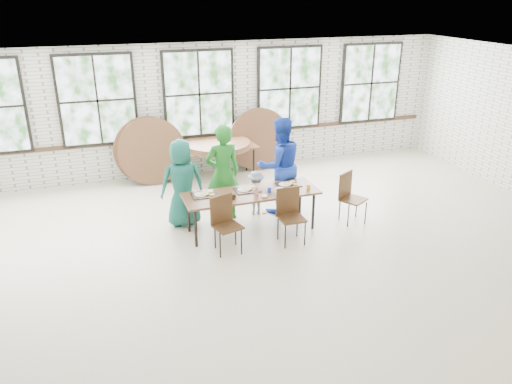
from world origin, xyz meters
TOP-DOWN VIEW (x-y plane):
  - room at (0.00, 4.44)m, footprint 12.00×12.00m
  - dining_table at (0.16, 1.13)m, footprint 2.41×0.82m
  - chair_near_left at (-0.48, 0.59)m, footprint 0.52×0.51m
  - chair_near_right at (0.66, 0.56)m, footprint 0.42×0.41m
  - chair_spare at (2.01, 0.94)m, footprint 0.57×0.56m
  - adult_teal at (-0.94, 1.78)m, footprint 0.80×0.53m
  - adult_green at (-0.18, 1.78)m, footprint 0.69×0.47m
  - toddler at (0.46, 1.78)m, footprint 0.60×0.38m
  - adult_blue at (0.94, 1.78)m, footprint 0.96×0.78m
  - storage_table at (0.26, 3.93)m, footprint 1.86×0.92m
  - tabletop_clutter at (0.24, 1.10)m, footprint 2.08×0.64m
  - round_tops_stacked at (0.26, 3.93)m, footprint 1.50×1.50m
  - round_tops_leaning at (-0.36, 4.18)m, footprint 4.12×0.38m

SIDE VIEW (x-z plane):
  - toddler at x=0.46m, z-range 0.00..0.88m
  - chair_near_left at x=-0.48m, z-range 0.08..1.03m
  - chair_near_right at x=0.66m, z-range 0.08..1.03m
  - chair_spare at x=2.01m, z-range 0.08..1.03m
  - storage_table at x=0.26m, z-range 0.32..1.06m
  - dining_table at x=0.16m, z-range 0.32..1.06m
  - round_tops_leaning at x=-0.36m, z-range -0.01..1.48m
  - tabletop_clutter at x=0.24m, z-range 0.71..0.82m
  - round_tops_stacked at x=0.26m, z-range 0.74..0.87m
  - adult_teal at x=-0.94m, z-range 0.00..1.63m
  - adult_green at x=-0.18m, z-range 0.00..1.83m
  - adult_blue at x=0.94m, z-range 0.00..1.88m
  - room at x=0.00m, z-range -4.17..7.83m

